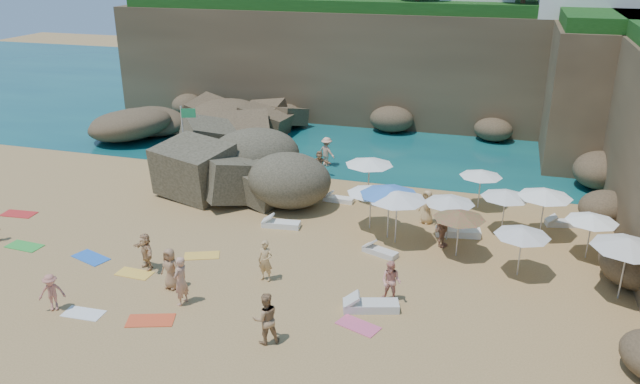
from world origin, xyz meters
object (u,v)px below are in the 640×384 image
(parasol_1, at_px, (481,173))
(parasol_2, at_px, (369,161))
(person_stand_1, at_px, (266,318))
(lounger_0, at_px, (458,232))
(parasol_0, at_px, (450,200))
(person_stand_2, at_px, (327,152))
(rock_outcrop, at_px, (259,184))
(flag_pole, at_px, (185,135))
(person_stand_3, at_px, (443,228))
(person_stand_4, at_px, (427,207))
(person_stand_6, at_px, (181,281))
(person_stand_5, at_px, (319,163))

(parasol_1, xyz_separation_m, parasol_2, (-5.53, -0.66, 0.31))
(person_stand_1, bearing_deg, lounger_0, -152.12)
(parasol_0, bearing_deg, person_stand_1, -116.95)
(person_stand_2, bearing_deg, rock_outcrop, 83.64)
(flag_pole, relative_size, parasol_0, 1.96)
(person_stand_3, relative_size, person_stand_4, 1.06)
(person_stand_3, relative_size, person_stand_6, 0.92)
(parasol_0, bearing_deg, person_stand_3, -100.36)
(person_stand_5, bearing_deg, parasol_0, -50.83)
(parasol_2, height_order, person_stand_1, parasol_2)
(lounger_0, height_order, person_stand_2, person_stand_2)
(parasol_2, xyz_separation_m, person_stand_1, (-0.50, -13.19, -1.23))
(person_stand_4, bearing_deg, person_stand_1, -75.43)
(lounger_0, height_order, person_stand_3, person_stand_3)
(person_stand_5, bearing_deg, rock_outcrop, -151.80)
(parasol_2, xyz_separation_m, person_stand_6, (-4.35, -11.84, -1.19))
(flag_pole, distance_m, parasol_1, 15.71)
(parasol_1, bearing_deg, person_stand_4, -130.40)
(rock_outcrop, height_order, person_stand_6, person_stand_6)
(person_stand_5, relative_size, person_stand_6, 0.76)
(person_stand_6, bearing_deg, person_stand_2, -174.64)
(lounger_0, relative_size, person_stand_5, 1.38)
(rock_outcrop, bearing_deg, person_stand_3, -24.64)
(parasol_0, bearing_deg, rock_outcrop, 159.08)
(lounger_0, xyz_separation_m, person_stand_2, (-8.45, 7.63, 0.73))
(person_stand_2, xyz_separation_m, person_stand_6, (-0.76, -16.49, 0.07))
(flag_pole, height_order, parasol_2, flag_pole)
(person_stand_1, relative_size, person_stand_2, 1.03)
(person_stand_2, xyz_separation_m, person_stand_3, (7.86, -8.94, -0.01))
(parasol_0, relative_size, person_stand_6, 1.17)
(lounger_0, bearing_deg, person_stand_6, -145.43)
(rock_outcrop, relative_size, parasol_2, 3.34)
(parasol_0, height_order, person_stand_1, parasol_0)
(parasol_0, distance_m, person_stand_2, 11.49)
(lounger_0, relative_size, person_stand_6, 1.05)
(rock_outcrop, distance_m, parasol_2, 6.69)
(parasol_1, bearing_deg, person_stand_5, 166.10)
(person_stand_4, bearing_deg, parasol_0, -20.40)
(parasol_1, xyz_separation_m, person_stand_2, (-9.12, 3.99, -0.95))
(rock_outcrop, xyz_separation_m, lounger_0, (11.17, -3.54, 0.16))
(person_stand_1, relative_size, person_stand_6, 0.96)
(flag_pole, relative_size, person_stand_3, 2.49)
(flag_pole, height_order, person_stand_5, flag_pole)
(lounger_0, xyz_separation_m, person_stand_1, (-5.36, -10.22, 0.76))
(person_stand_1, distance_m, person_stand_5, 16.37)
(lounger_0, height_order, person_stand_6, person_stand_6)
(person_stand_1, bearing_deg, parasol_2, -126.62)
(flag_pole, bearing_deg, person_stand_5, 26.47)
(person_stand_4, bearing_deg, person_stand_5, 177.42)
(parasol_2, distance_m, person_stand_5, 4.78)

